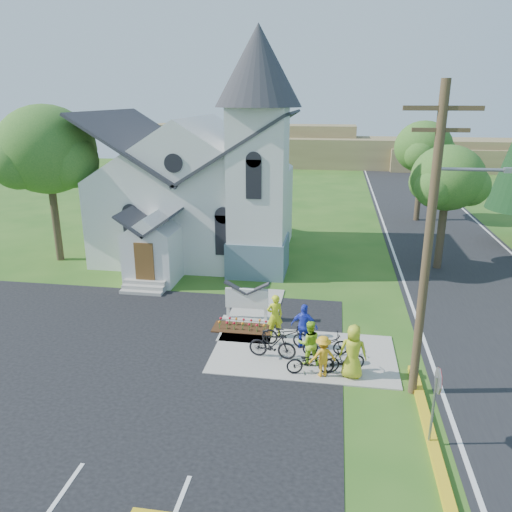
% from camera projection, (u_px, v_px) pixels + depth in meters
% --- Properties ---
extents(ground, '(120.00, 120.00, 0.00)m').
position_uv_depth(ground, '(263.00, 358.00, 19.03)').
color(ground, '#285819').
rests_on(ground, ground).
extents(parking_lot, '(20.00, 16.00, 0.02)m').
position_uv_depth(parking_lot, '(66.00, 369.00, 18.20)').
color(parking_lot, black).
rests_on(parking_lot, ground).
extents(road, '(8.00, 90.00, 0.02)m').
position_uv_depth(road, '(453.00, 254.00, 31.64)').
color(road, black).
rests_on(road, ground).
extents(sidewalk, '(7.00, 4.00, 0.05)m').
position_uv_depth(sidewalk, '(303.00, 354.00, 19.27)').
color(sidewalk, '#9B978C').
rests_on(sidewalk, ground).
extents(church, '(12.35, 12.00, 13.00)m').
position_uv_depth(church, '(203.00, 171.00, 30.00)').
color(church, silver).
rests_on(church, ground).
extents(church_sign, '(2.20, 0.40, 1.70)m').
position_uv_depth(church_sign, '(247.00, 299.00, 21.91)').
color(church_sign, '#9B978C').
rests_on(church_sign, ground).
extents(flower_bed, '(2.60, 1.10, 0.07)m').
position_uv_depth(flower_bed, '(243.00, 328.00, 21.37)').
color(flower_bed, '#361C0E').
rests_on(flower_bed, ground).
extents(utility_pole, '(3.45, 0.28, 10.00)m').
position_uv_depth(utility_pole, '(431.00, 238.00, 15.17)').
color(utility_pole, '#4A3625').
rests_on(utility_pole, ground).
extents(stop_sign, '(0.11, 0.76, 2.48)m').
position_uv_depth(stop_sign, '(437.00, 391.00, 13.72)').
color(stop_sign, gray).
rests_on(stop_sign, ground).
extents(tree_lot_corner, '(5.60, 5.60, 9.15)m').
position_uv_depth(tree_lot_corner, '(47.00, 150.00, 28.53)').
color(tree_lot_corner, '#3B2C20').
rests_on(tree_lot_corner, ground).
extents(tree_road_near, '(4.00, 4.00, 7.05)m').
position_uv_depth(tree_road_near, '(447.00, 179.00, 27.46)').
color(tree_road_near, '#3B2C20').
rests_on(tree_road_near, ground).
extents(tree_road_mid, '(4.40, 4.40, 7.80)m').
position_uv_depth(tree_road_mid, '(423.00, 147.00, 38.50)').
color(tree_road_mid, '#3B2C20').
rests_on(tree_road_mid, ground).
extents(distant_hills, '(61.00, 10.00, 5.60)m').
position_uv_depth(distant_hills, '(344.00, 151.00, 70.85)').
color(distant_hills, brown).
rests_on(distant_hills, ground).
extents(cyclist_0, '(0.79, 0.66, 1.84)m').
position_uv_depth(cyclist_0, '(275.00, 316.00, 20.37)').
color(cyclist_0, '#D3E01A').
rests_on(cyclist_0, sidewalk).
extents(bike_0, '(1.97, 0.85, 1.01)m').
position_uv_depth(bike_0, '(285.00, 334.00, 19.70)').
color(bike_0, black).
rests_on(bike_0, sidewalk).
extents(cyclist_1, '(0.97, 0.84, 1.72)m').
position_uv_depth(cyclist_1, '(309.00, 343.00, 18.26)').
color(cyclist_1, '#A2DD29').
rests_on(cyclist_1, sidewalk).
extents(bike_1, '(1.86, 0.68, 1.09)m').
position_uv_depth(bike_1, '(272.00, 345.00, 18.78)').
color(bike_1, black).
rests_on(bike_1, sidewalk).
extents(cyclist_2, '(1.15, 0.67, 1.84)m').
position_uv_depth(cyclist_2, '(304.00, 326.00, 19.42)').
color(cyclist_2, blue).
rests_on(cyclist_2, sidewalk).
extents(bike_2, '(1.82, 0.95, 0.91)m').
position_uv_depth(bike_2, '(311.00, 362.00, 17.76)').
color(bike_2, black).
rests_on(bike_2, sidewalk).
extents(cyclist_3, '(1.12, 0.88, 1.53)m').
position_uv_depth(cyclist_3, '(323.00, 356.00, 17.51)').
color(cyclist_3, orange).
rests_on(cyclist_3, sidewalk).
extents(bike_3, '(1.62, 0.97, 0.94)m').
position_uv_depth(bike_3, '(344.00, 360.00, 17.86)').
color(bike_3, black).
rests_on(bike_3, sidewalk).
extents(cyclist_4, '(1.02, 0.72, 1.97)m').
position_uv_depth(cyclist_4, '(353.00, 351.00, 17.38)').
color(cyclist_4, gold).
rests_on(cyclist_4, sidewalk).
extents(bike_4, '(1.84, 0.94, 0.92)m').
position_uv_depth(bike_4, '(326.00, 344.00, 19.01)').
color(bike_4, black).
rests_on(bike_4, sidewalk).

